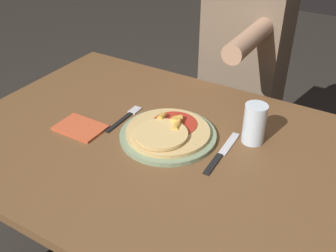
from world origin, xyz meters
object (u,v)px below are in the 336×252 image
Objects in this scene: dining_table at (165,171)px; fork at (126,117)px; plate at (168,135)px; drinking_glass at (254,124)px; person_diner at (244,62)px; pizza at (167,131)px; knife at (222,153)px.

fork is at bearing 161.60° from dining_table.
plate reaches higher than dining_table.
dining_table is 0.31m from drinking_glass.
plate is (-0.01, 0.04, 0.11)m from dining_table.
fork is 0.64m from person_diner.
pizza is at bearing -89.00° from plate.
person_diner is (-0.02, 0.68, 0.10)m from dining_table.
fork is 0.14× the size of person_diner.
pizza reaches higher than dining_table.
pizza is at bearing -152.72° from drinking_glass.
dining_table is at bearing -88.28° from person_diner.
drinking_glass reaches higher than knife.
plate is 1.67× the size of fork.
knife is at bearing -2.88° from fork.
plate is at bearing 91.00° from pizza.
knife is (0.17, 0.01, -0.00)m from plate.
fork is 0.41m from drinking_glass.
person_diner reaches higher than fork.
dining_table is 0.20m from knife.
drinking_glass reaches higher than fork.
knife is (0.16, 0.04, 0.10)m from dining_table.
fork reaches higher than dining_table.
drinking_glass is 0.10× the size of person_diner.
dining_table is 4.37× the size of plate.
person_diner is at bearing 106.07° from knife.
person_diner is (0.17, 0.62, -0.00)m from fork.
drinking_glass is at bearing -66.11° from person_diner.
plate is at bearing 107.19° from dining_table.
dining_table is 0.69m from person_diner.
plate is 2.39× the size of drinking_glass.
plate is 0.64m from person_diner.
knife is (0.35, -0.02, 0.00)m from fork.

